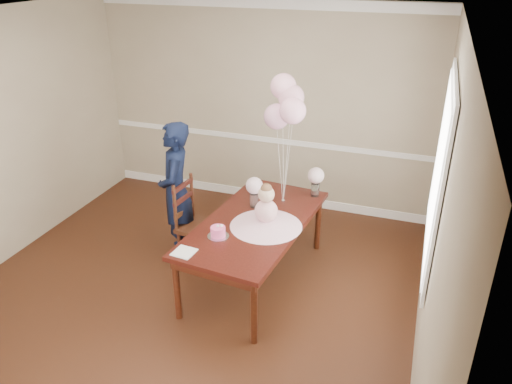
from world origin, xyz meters
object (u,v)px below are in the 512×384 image
object	(u,v)px
birthday_cake	(218,232)
woman	(176,191)
dining_chair_seat	(200,227)
dining_table_top	(255,223)

from	to	relation	value
birthday_cake	woman	xyz separation A→B (m)	(-0.78, 0.64, 0.02)
birthday_cake	woman	bearing A→B (deg)	140.84
dining_chair_seat	birthday_cake	bearing A→B (deg)	-43.70
birthday_cake	dining_table_top	bearing A→B (deg)	60.46
birthday_cake	dining_chair_seat	size ratio (longest dim) A/B	0.34
dining_table_top	dining_chair_seat	bearing A→B (deg)	173.92
birthday_cake	woman	world-z (taller)	woman
dining_table_top	birthday_cake	xyz separation A→B (m)	(-0.23, -0.41, 0.08)
woman	birthday_cake	bearing A→B (deg)	30.25
birthday_cake	woman	distance (m)	1.01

